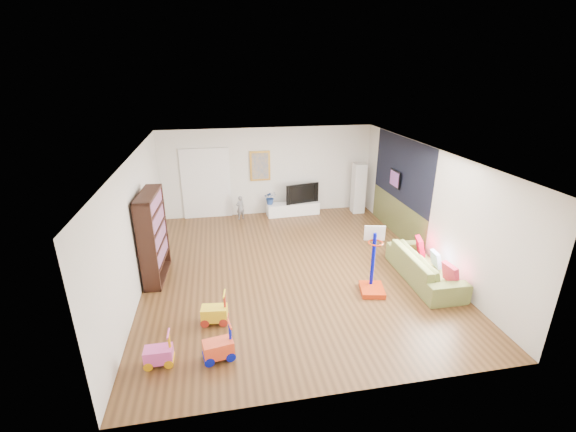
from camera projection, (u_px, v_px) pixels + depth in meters
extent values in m
cube|color=brown|center=(291.00, 268.00, 8.95)|extent=(6.50, 7.50, 0.00)
cube|color=white|center=(292.00, 153.00, 7.97)|extent=(6.50, 7.50, 0.00)
cube|color=silver|center=(268.00, 172.00, 11.90)|extent=(6.50, 0.00, 2.70)
cube|color=silver|center=(346.00, 314.00, 5.02)|extent=(6.50, 0.00, 2.70)
cube|color=silver|center=(136.00, 224.00, 7.90)|extent=(0.00, 7.50, 2.70)
cube|color=silver|center=(427.00, 205.00, 9.02)|extent=(0.00, 7.50, 2.70)
cube|color=black|center=(402.00, 170.00, 10.12)|extent=(0.01, 3.20, 1.70)
cube|color=brown|center=(396.00, 217.00, 10.60)|extent=(0.01, 3.20, 1.00)
cube|color=white|center=(206.00, 185.00, 11.64)|extent=(1.45, 0.06, 2.10)
cube|color=gold|center=(260.00, 166.00, 11.75)|extent=(0.62, 0.06, 0.92)
cube|color=#7F3F8C|center=(395.00, 179.00, 10.40)|extent=(0.04, 0.56, 0.46)
cube|color=white|center=(293.00, 209.00, 12.15)|extent=(1.67, 0.51, 0.38)
cube|color=silver|center=(358.00, 188.00, 12.17)|extent=(0.37, 0.37, 1.59)
cube|color=black|center=(153.00, 236.00, 8.25)|extent=(0.43, 1.36, 1.96)
imported|color=olive|center=(425.00, 267.00, 8.36)|extent=(0.88, 2.19, 0.64)
cube|color=#B92F0D|center=(374.00, 262.00, 7.75)|extent=(0.60, 0.68, 1.41)
cube|color=yellow|center=(214.00, 308.00, 6.93)|extent=(0.49, 0.34, 0.62)
cube|color=#FF4D27|center=(218.00, 343.00, 6.05)|extent=(0.51, 0.37, 0.63)
cube|color=#E14CAE|center=(158.00, 349.00, 5.95)|extent=(0.43, 0.27, 0.57)
imported|color=slate|center=(240.00, 208.00, 11.72)|extent=(0.32, 0.28, 0.74)
imported|color=black|center=(301.00, 193.00, 12.06)|extent=(1.09, 0.37, 0.62)
imported|color=navy|center=(270.00, 198.00, 11.91)|extent=(0.41, 0.36, 0.42)
cube|color=#B4233E|center=(451.00, 273.00, 7.72)|extent=(0.14, 0.41, 0.40)
cube|color=silver|center=(436.00, 259.00, 8.29)|extent=(0.12, 0.35, 0.34)
cube|color=#B60322|center=(420.00, 246.00, 8.90)|extent=(0.22, 0.42, 0.41)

